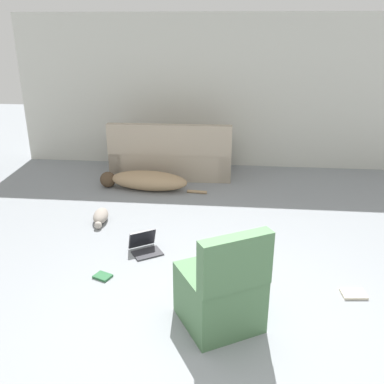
# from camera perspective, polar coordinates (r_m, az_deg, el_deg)

# --- Properties ---
(ground_plane) EXTENTS (20.00, 20.00, 0.00)m
(ground_plane) POSITION_cam_1_polar(r_m,az_deg,el_deg) (3.52, 2.82, -19.80)
(ground_plane) COLOR gray
(wall_back) EXTENTS (7.18, 0.06, 2.50)m
(wall_back) POSITION_cam_1_polar(r_m,az_deg,el_deg) (7.31, 4.98, 13.03)
(wall_back) COLOR beige
(wall_back) RESTS_ON ground_plane
(couch) EXTENTS (1.93, 0.83, 0.90)m
(couch) POSITION_cam_1_polar(r_m,az_deg,el_deg) (6.97, -2.69, 4.56)
(couch) COLOR tan
(couch) RESTS_ON ground_plane
(dog) EXTENTS (1.65, 0.49, 0.29)m
(dog) POSITION_cam_1_polar(r_m,az_deg,el_deg) (6.40, -6.26, 1.52)
(dog) COLOR #A38460
(dog) RESTS_ON ground_plane
(cat) EXTENTS (0.23, 0.57, 0.14)m
(cat) POSITION_cam_1_polar(r_m,az_deg,el_deg) (5.49, -12.09, -3.21)
(cat) COLOR gray
(cat) RESTS_ON ground_plane
(laptop_open) EXTENTS (0.41, 0.41, 0.22)m
(laptop_open) POSITION_cam_1_polar(r_m,az_deg,el_deg) (4.73, -6.36, -6.99)
(laptop_open) COLOR #2D2D33
(laptop_open) RESTS_ON ground_plane
(book_cream) EXTENTS (0.23, 0.18, 0.02)m
(book_cream) POSITION_cam_1_polar(r_m,az_deg,el_deg) (4.29, 20.74, -12.60)
(book_cream) COLOR beige
(book_cream) RESTS_ON ground_plane
(book_green) EXTENTS (0.20, 0.18, 0.02)m
(book_green) POSITION_cam_1_polar(r_m,az_deg,el_deg) (4.36, -11.82, -10.95)
(book_green) COLOR #2D663D
(book_green) RESTS_ON ground_plane
(side_chair) EXTENTS (0.80, 0.80, 0.91)m
(side_chair) POSITION_cam_1_polar(r_m,az_deg,el_deg) (3.54, 3.93, -13.14)
(side_chair) COLOR #4C754C
(side_chair) RESTS_ON ground_plane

